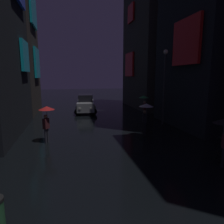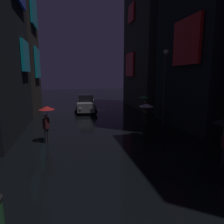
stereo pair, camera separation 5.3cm
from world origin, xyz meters
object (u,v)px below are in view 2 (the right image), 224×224
pedestrian_midstreet_centre_clear (146,110)px  pedestrian_near_crossing_green (144,101)px  streetlamp_right_far (165,79)px  pedestrian_foreground_left_red (47,114)px  car_distant (86,104)px

pedestrian_midstreet_centre_clear → pedestrian_near_crossing_green: size_ratio=1.00×
pedestrian_near_crossing_green → streetlamp_right_far: (0.76, -2.20, 1.94)m
pedestrian_foreground_left_red → pedestrian_near_crossing_green: (7.88, 4.73, 0.00)m
pedestrian_near_crossing_green → car_distant: bearing=136.9°
pedestrian_near_crossing_green → streetlamp_right_far: 3.03m
pedestrian_foreground_left_red → streetlamp_right_far: streetlamp_right_far is taller
streetlamp_right_far → pedestrian_midstreet_centre_clear: bearing=-134.6°
pedestrian_foreground_left_red → streetlamp_right_far: 9.20m
car_distant → pedestrian_midstreet_centre_clear: bearing=-72.4°
pedestrian_foreground_left_red → car_distant: bearing=71.2°
pedestrian_midstreet_centre_clear → pedestrian_foreground_left_red: bearing=179.3°
pedestrian_foreground_left_red → pedestrian_near_crossing_green: same height
car_distant → pedestrian_foreground_left_red: bearing=-108.8°
pedestrian_near_crossing_green → streetlamp_right_far: size_ratio=0.37×
pedestrian_foreground_left_red → pedestrian_midstreet_centre_clear: bearing=-0.7°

